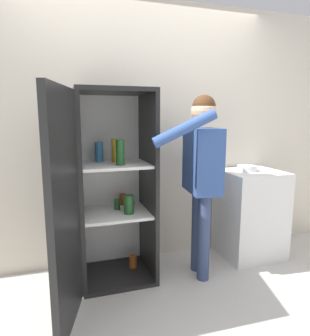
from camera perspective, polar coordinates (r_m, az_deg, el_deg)
ground_plane at (r=2.52m, az=4.03°, el=-25.38°), size 12.00×12.00×0.00m
wall_back at (r=3.00m, az=-2.57°, el=6.38°), size 7.00×0.06×2.55m
refrigerator at (r=2.56m, az=-9.58°, el=-4.24°), size 0.86×1.21×1.68m
person at (r=2.66m, az=8.81°, el=0.68°), size 0.67×0.57×1.63m
counter at (r=3.32m, az=17.65°, el=-8.24°), size 0.59×0.55×0.90m
bowl at (r=3.20m, az=17.10°, el=-0.03°), size 0.20×0.20×0.06m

